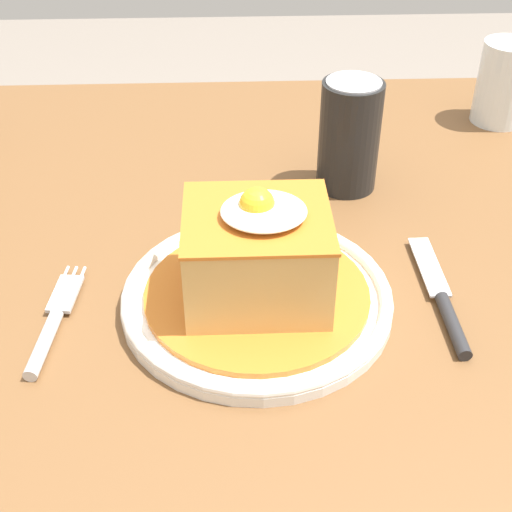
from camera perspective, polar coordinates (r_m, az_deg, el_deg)
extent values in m
cube|color=brown|center=(0.69, 5.18, -2.05)|extent=(1.24, 0.89, 0.04)
cylinder|color=white|center=(0.63, 0.07, -3.63)|extent=(0.24, 0.24, 0.01)
torus|color=white|center=(0.63, 0.08, -3.12)|extent=(0.24, 0.24, 0.01)
cylinder|color=#C66B23|center=(0.63, 0.08, -3.08)|extent=(0.20, 0.20, 0.01)
cube|color=tan|center=(0.60, 0.08, -0.02)|extent=(0.12, 0.11, 0.08)
cube|color=#C66B23|center=(0.58, 0.08, 3.17)|extent=(0.12, 0.11, 0.00)
ellipsoid|color=white|center=(0.57, 0.63, 3.66)|extent=(0.07, 0.06, 0.01)
sphere|color=yellow|center=(0.57, 0.08, 4.13)|extent=(0.03, 0.03, 0.03)
cylinder|color=silver|center=(0.61, -16.75, -6.79)|extent=(0.02, 0.08, 0.01)
cube|color=silver|center=(0.66, -15.14, -2.96)|extent=(0.03, 0.05, 0.00)
cylinder|color=silver|center=(0.68, -13.94, -1.64)|extent=(0.01, 0.03, 0.00)
cylinder|color=silver|center=(0.68, -14.58, -1.61)|extent=(0.01, 0.03, 0.00)
cylinder|color=silver|center=(0.68, -15.23, -1.59)|extent=(0.01, 0.03, 0.00)
cylinder|color=#262628|center=(0.63, 15.60, -5.39)|extent=(0.01, 0.08, 0.01)
cube|color=silver|center=(0.69, 13.79, -0.81)|extent=(0.02, 0.09, 0.00)
cylinder|color=black|center=(0.78, 7.54, 9.55)|extent=(0.07, 0.07, 0.12)
cylinder|color=silver|center=(0.75, 7.92, 13.74)|extent=(0.06, 0.06, 0.00)
cylinder|color=gold|center=(0.99, 19.10, 11.80)|extent=(0.06, 0.06, 0.06)
cylinder|color=silver|center=(0.98, 19.38, 13.05)|extent=(0.07, 0.07, 0.10)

